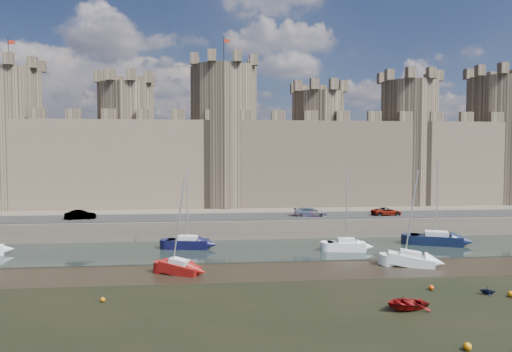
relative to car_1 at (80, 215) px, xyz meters
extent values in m
plane|color=black|center=(17.42, -33.43, -3.14)|extent=(160.00, 160.00, 0.00)
cube|color=black|center=(17.42, -9.43, -3.10)|extent=(160.00, 12.00, 0.08)
cube|color=#4C443A|center=(17.42, 26.57, -1.89)|extent=(160.00, 60.00, 2.50)
cube|color=black|center=(17.42, 0.57, -0.59)|extent=(160.00, 7.00, 0.10)
cube|color=#42382B|center=(17.42, 14.57, 6.36)|extent=(100.00, 9.00, 14.00)
cylinder|color=#42382B|center=(-14.58, 14.57, 10.36)|extent=(10.00, 10.00, 22.00)
cylinder|color=black|center=(-14.58, 14.57, 23.86)|extent=(0.10, 0.10, 5.00)
cube|color=#A12415|center=(-14.08, 14.57, 25.66)|extent=(1.00, 0.03, 0.60)
cylinder|color=#42382B|center=(3.42, 14.57, 9.36)|extent=(9.00, 9.00, 20.00)
cylinder|color=#42382B|center=(19.42, 14.57, 10.86)|extent=(11.00, 11.00, 23.00)
cylinder|color=black|center=(19.42, 14.57, 24.86)|extent=(0.10, 0.10, 5.00)
cube|color=#A12415|center=(19.92, 14.57, 26.66)|extent=(1.00, 0.03, 0.60)
cylinder|color=#42382B|center=(35.42, 14.57, 8.86)|extent=(9.00, 9.00, 19.00)
cylinder|color=#42382B|center=(51.42, 14.57, 9.86)|extent=(10.00, 10.00, 21.00)
cylinder|color=#42382B|center=(67.42, 14.57, 10.36)|extent=(10.00, 10.00, 22.00)
imported|color=gray|center=(0.00, 0.00, 0.00)|extent=(4.06, 1.87, 1.29)
imported|color=gray|center=(30.86, -0.21, 0.01)|extent=(4.78, 2.71, 1.31)
imported|color=gray|center=(41.79, -0.27, -0.06)|extent=(4.34, 2.31, 1.16)
cube|color=black|center=(14.47, -8.08, -2.54)|extent=(5.07, 2.68, 1.05)
cube|color=silver|center=(14.47, -8.08, -1.77)|extent=(2.34, 1.66, 0.48)
cylinder|color=silver|center=(14.47, -8.08, 2.29)|extent=(0.14, 0.14, 8.60)
cube|color=white|center=(32.72, -11.15, -2.56)|extent=(4.53, 2.36, 1.01)
cube|color=silver|center=(32.72, -11.15, -1.82)|extent=(2.08, 1.47, 0.46)
cylinder|color=silver|center=(32.72, -11.15, 2.10)|extent=(0.14, 0.14, 8.30)
cube|color=black|center=(44.75, -8.82, -2.50)|extent=(6.38, 4.38, 1.14)
cube|color=silver|center=(44.75, -8.82, -1.67)|extent=(3.06, 2.49, 0.52)
cylinder|color=silver|center=(44.75, -8.82, 2.71)|extent=(0.14, 0.14, 9.29)
cube|color=maroon|center=(14.22, -19.11, -2.65)|extent=(4.14, 2.99, 0.98)
cube|color=silver|center=(14.22, -19.11, -1.94)|extent=(2.00, 1.68, 0.45)
cylinder|color=silver|center=(14.22, -19.11, 1.86)|extent=(0.14, 0.14, 8.05)
cube|color=white|center=(37.18, -18.35, -2.62)|extent=(4.82, 3.14, 1.06)
cube|color=silver|center=(37.18, -18.35, -1.85)|extent=(2.29, 1.82, 0.48)
cylinder|color=silver|center=(37.18, -18.35, 2.23)|extent=(0.14, 0.14, 8.64)
imported|color=maroon|center=(31.34, -30.50, -2.78)|extent=(4.08, 3.41, 0.72)
imported|color=black|center=(39.33, -27.82, -2.82)|extent=(1.48, 1.37, 0.65)
sphere|color=#CA6009|center=(8.96, -26.64, -2.96)|extent=(0.38, 0.38, 0.38)
sphere|color=#BD6E08|center=(31.93, -37.47, -2.90)|extent=(0.48, 0.48, 0.48)
sphere|color=#C14508|center=(35.39, -26.21, -2.93)|extent=(0.43, 0.43, 0.43)
sphere|color=orange|center=(40.78, -28.59, -2.90)|extent=(0.50, 0.50, 0.50)
camera|label=1|loc=(17.27, -61.86, 8.30)|focal=32.00mm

